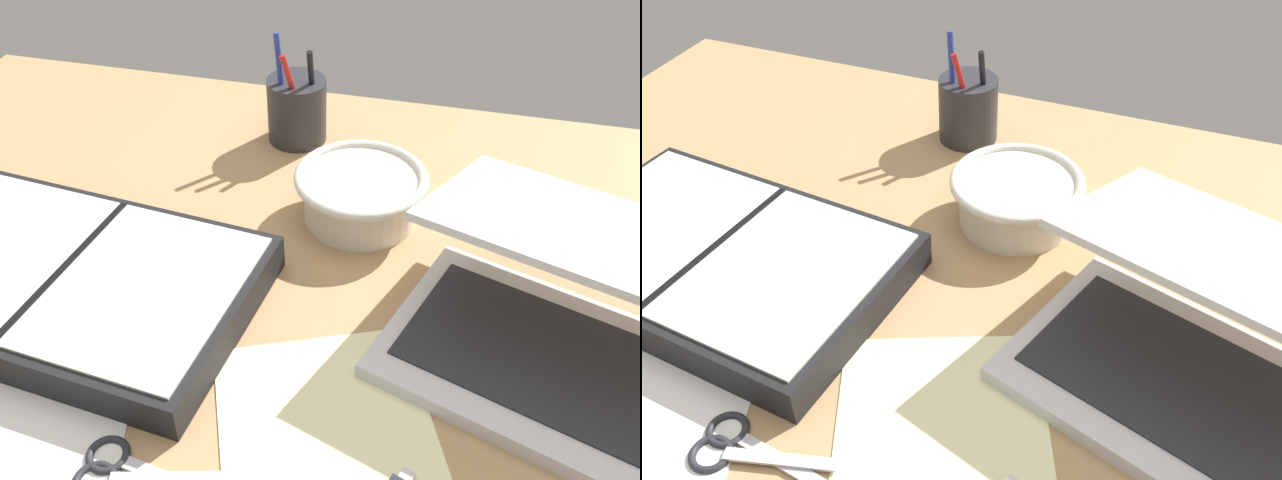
{
  "view_description": "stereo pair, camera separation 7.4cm",
  "coord_description": "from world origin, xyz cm",
  "views": [
    {
      "loc": [
        10.65,
        -49.07,
        56.15
      ],
      "look_at": [
        -2.98,
        6.01,
        9.0
      ],
      "focal_mm": 40.0,
      "sensor_mm": 36.0,
      "label": 1
    },
    {
      "loc": [
        17.67,
        -46.84,
        56.15
      ],
      "look_at": [
        -2.98,
        6.01,
        9.0
      ],
      "focal_mm": 40.0,
      "sensor_mm": 36.0,
      "label": 2
    }
  ],
  "objects": [
    {
      "name": "desk_top",
      "position": [
        0.0,
        0.0,
        1.0
      ],
      "size": [
        140.0,
        100.0,
        2.0
      ],
      "primitive_type": "cube",
      "color": "tan",
      "rests_on": "ground"
    },
    {
      "name": "laptop",
      "position": [
        21.81,
        2.45,
        6.85
      ],
      "size": [
        37.78,
        36.73,
        14.88
      ],
      "rotation": [
        0.0,
        0.0,
        -0.32
      ],
      "color": "silver",
      "rests_on": "desk_top"
    },
    {
      "name": "bowl",
      "position": [
        -1.33,
        19.79,
        5.57
      ],
      "size": [
        16.16,
        16.16,
        6.42
      ],
      "color": "silver",
      "rests_on": "desk_top"
    },
    {
      "name": "pen_cup",
      "position": [
        -13.65,
        35.68,
        6.69
      ],
      "size": [
        8.26,
        8.26,
        16.01
      ],
      "color": "#28282D",
      "rests_on": "desk_top"
    },
    {
      "name": "planner",
      "position": [
        -28.56,
        -1.58,
        4.23
      ],
      "size": [
        41.47,
        29.04,
        4.64
      ],
      "rotation": [
        0.0,
        0.0,
        -0.1
      ],
      "color": "black",
      "rests_on": "desk_top"
    },
    {
      "name": "scissors",
      "position": [
        -14.17,
        -20.18,
        2.34
      ],
      "size": [
        13.16,
        6.51,
        0.8
      ],
      "rotation": [
        0.0,
        0.0,
        0.04
      ],
      "color": "#B7B7BC",
      "rests_on": "desk_top"
    },
    {
      "name": "paper_sheet_front",
      "position": [
        3.22,
        -14.47,
        2.08
      ],
      "size": [
        28.74,
        33.33,
        0.16
      ],
      "primitive_type": "cube",
      "rotation": [
        0.0,
        0.0,
        0.41
      ],
      "color": "#F4EFB2",
      "rests_on": "desk_top"
    },
    {
      "name": "paper_sheet_beside_planner",
      "position": [
        -22.18,
        -20.61,
        2.08
      ],
      "size": [
        21.97,
        26.49,
        0.16
      ],
      "primitive_type": "cube",
      "rotation": [
        0.0,
        0.0,
        0.33
      ],
      "color": "white",
      "rests_on": "desk_top"
    }
  ]
}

